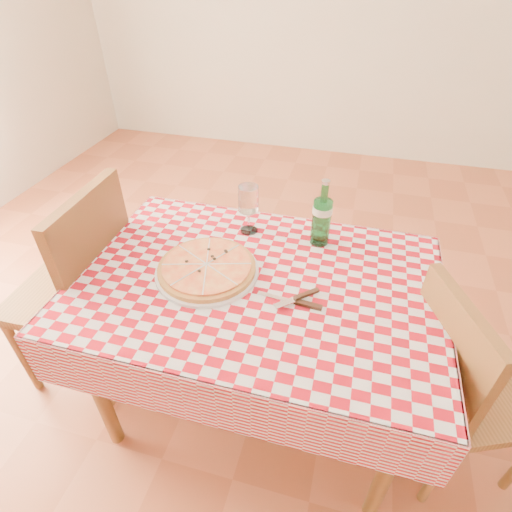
{
  "coord_description": "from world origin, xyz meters",
  "views": [
    {
      "loc": [
        0.28,
        -1.04,
        1.71
      ],
      "look_at": [
        -0.02,
        0.06,
        0.82
      ],
      "focal_mm": 28.0,
      "sensor_mm": 36.0,
      "label": 1
    }
  ],
  "objects_px": {
    "chair_near": "(460,381)",
    "wine_glass": "(249,209)",
    "chair_far": "(83,282)",
    "pizza_plate": "(207,267)",
    "dining_table": "(257,300)",
    "water_bottle": "(322,213)"
  },
  "relations": [
    {
      "from": "dining_table",
      "to": "pizza_plate",
      "type": "bearing_deg",
      "value": -177.86
    },
    {
      "from": "pizza_plate",
      "to": "wine_glass",
      "type": "bearing_deg",
      "value": 76.54
    },
    {
      "from": "dining_table",
      "to": "chair_far",
      "type": "relative_size",
      "value": 1.19
    },
    {
      "from": "chair_far",
      "to": "pizza_plate",
      "type": "height_order",
      "value": "chair_far"
    },
    {
      "from": "chair_near",
      "to": "wine_glass",
      "type": "relative_size",
      "value": 4.28
    },
    {
      "from": "chair_near",
      "to": "dining_table",
      "type": "bearing_deg",
      "value": 153.04
    },
    {
      "from": "chair_near",
      "to": "chair_far",
      "type": "height_order",
      "value": "chair_far"
    },
    {
      "from": "dining_table",
      "to": "water_bottle",
      "type": "relative_size",
      "value": 4.35
    },
    {
      "from": "dining_table",
      "to": "water_bottle",
      "type": "height_order",
      "value": "water_bottle"
    },
    {
      "from": "chair_near",
      "to": "water_bottle",
      "type": "xyz_separation_m",
      "value": [
        -0.57,
        0.34,
        0.39
      ]
    },
    {
      "from": "pizza_plate",
      "to": "chair_near",
      "type": "bearing_deg",
      "value": -2.74
    },
    {
      "from": "dining_table",
      "to": "wine_glass",
      "type": "bearing_deg",
      "value": 111.39
    },
    {
      "from": "dining_table",
      "to": "wine_glass",
      "type": "relative_size",
      "value": 5.79
    },
    {
      "from": "chair_far",
      "to": "pizza_plate",
      "type": "xyz_separation_m",
      "value": [
        0.58,
        -0.0,
        0.21
      ]
    },
    {
      "from": "chair_near",
      "to": "pizza_plate",
      "type": "relative_size",
      "value": 2.34
    },
    {
      "from": "chair_far",
      "to": "chair_near",
      "type": "bearing_deg",
      "value": 176.71
    },
    {
      "from": "chair_near",
      "to": "pizza_plate",
      "type": "bearing_deg",
      "value": 154.26
    },
    {
      "from": "dining_table",
      "to": "chair_far",
      "type": "distance_m",
      "value": 0.77
    },
    {
      "from": "dining_table",
      "to": "water_bottle",
      "type": "bearing_deg",
      "value": 58.11
    },
    {
      "from": "water_bottle",
      "to": "wine_glass",
      "type": "bearing_deg",
      "value": 179.36
    },
    {
      "from": "water_bottle",
      "to": "wine_glass",
      "type": "height_order",
      "value": "water_bottle"
    },
    {
      "from": "chair_near",
      "to": "wine_glass",
      "type": "height_order",
      "value": "wine_glass"
    }
  ]
}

